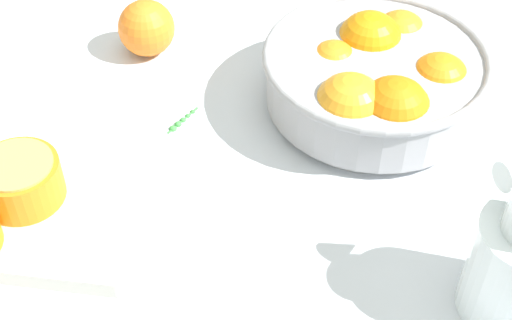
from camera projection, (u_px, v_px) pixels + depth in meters
ground_plane at (238, 227)px, 78.90cm from camera, size 118.66×88.42×3.00cm
fruit_bowl at (376, 78)px, 86.88cm from camera, size 26.53×26.53×9.93cm
cutting_board at (3, 212)px, 77.04cm from camera, size 29.98×18.71×2.01cm
orange_half_1 at (21, 179)px, 75.78cm from camera, size 8.56×8.56×4.74cm
loose_orange_1 at (146, 28)px, 95.92cm from camera, size 7.33×7.33×7.33cm
herb_sprig_1 at (180, 121)px, 88.19cm from camera, size 3.20×4.90×0.92cm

